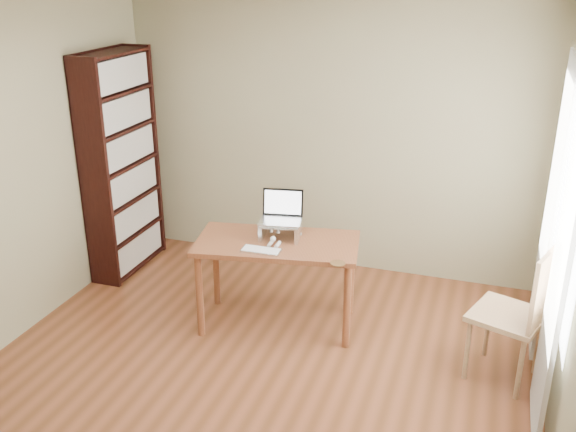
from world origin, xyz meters
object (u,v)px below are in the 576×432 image
object	(u,v)px
laptop	(283,213)
keyboard	(261,250)
bookshelf	(122,164)
cat	(282,229)
chair	(522,308)
desk	(277,254)

from	to	relation	value
laptop	keyboard	bearing A→B (deg)	-108.52
bookshelf	laptop	bearing A→B (deg)	-14.01
cat	chair	bearing A→B (deg)	-10.20
laptop	cat	size ratio (longest dim) A/B	0.76
bookshelf	cat	world-z (taller)	bookshelf
desk	keyboard	size ratio (longest dim) A/B	4.46
keyboard	desk	bearing A→B (deg)	74.47
bookshelf	cat	bearing A→B (deg)	-14.83
keyboard	chair	size ratio (longest dim) A/B	0.29
bookshelf	desk	bearing A→B (deg)	-18.18
chair	laptop	bearing A→B (deg)	-170.09
keyboard	cat	size ratio (longest dim) A/B	0.65
keyboard	chair	distance (m)	1.93
keyboard	bookshelf	bearing A→B (deg)	153.02
desk	cat	distance (m)	0.20
desk	laptop	size ratio (longest dim) A/B	3.79
laptop	bookshelf	bearing A→B (deg)	155.94
keyboard	chair	xyz separation A→B (m)	(1.92, 0.05, -0.18)
cat	keyboard	bearing A→B (deg)	-101.27
laptop	keyboard	xyz separation A→B (m)	(-0.05, -0.36, -0.18)
desk	laptop	world-z (taller)	laptop
cat	laptop	bearing A→B (deg)	94.58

